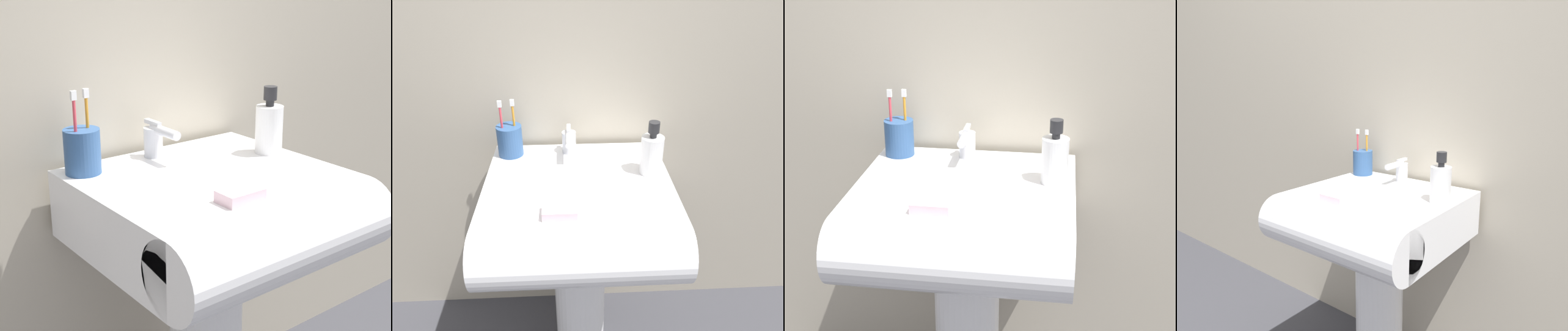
{
  "view_description": "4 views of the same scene",
  "coord_description": "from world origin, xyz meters",
  "views": [
    {
      "loc": [
        -0.78,
        -0.97,
        1.2
      ],
      "look_at": [
        -0.02,
        0.01,
        0.78
      ],
      "focal_mm": 55.0,
      "sensor_mm": 36.0,
      "label": 1
    },
    {
      "loc": [
        -0.02,
        -0.94,
        1.35
      ],
      "look_at": [
        0.03,
        -0.02,
        0.82
      ],
      "focal_mm": 35.0,
      "sensor_mm": 36.0,
      "label": 2
    },
    {
      "loc": [
        0.23,
        -1.35,
        1.36
      ],
      "look_at": [
        0.04,
        -0.0,
        0.81
      ],
      "focal_mm": 55.0,
      "sensor_mm": 36.0,
      "label": 3
    },
    {
      "loc": [
        0.76,
        -1.01,
        1.14
      ],
      "look_at": [
        -0.02,
        -0.01,
        0.86
      ],
      "focal_mm": 35.0,
      "sensor_mm": 36.0,
      "label": 4
    }
  ],
  "objects": [
    {
      "name": "bar_soap",
      "position": [
        -0.05,
        -0.17,
        0.78
      ],
      "size": [
        0.09,
        0.05,
        0.02
      ],
      "primitive_type": "cube",
      "color": "silver",
      "rests_on": "sink_basin"
    },
    {
      "name": "sink_pedestal",
      "position": [
        0.0,
        0.0,
        0.3
      ],
      "size": [
        0.17,
        0.17,
        0.61
      ],
      "primitive_type": "cylinder",
      "color": "white",
      "rests_on": "ground"
    },
    {
      "name": "wall_back",
      "position": [
        0.0,
        0.27,
        1.2
      ],
      "size": [
        5.0,
        0.05,
        2.4
      ],
      "primitive_type": "cube",
      "color": "#B7AD99",
      "rests_on": "ground"
    },
    {
      "name": "toothbrush_cup",
      "position": [
        -0.21,
        0.17,
        0.82
      ],
      "size": [
        0.08,
        0.08,
        0.19
      ],
      "color": "#2D5184",
      "rests_on": "sink_basin"
    },
    {
      "name": "faucet",
      "position": [
        -0.02,
        0.16,
        0.81
      ],
      "size": [
        0.05,
        0.13,
        0.09
      ],
      "color": "silver",
      "rests_on": "sink_basin"
    },
    {
      "name": "sink_basin",
      "position": [
        0.0,
        -0.06,
        0.69
      ],
      "size": [
        0.54,
        0.54,
        0.16
      ],
      "color": "white",
      "rests_on": "sink_pedestal"
    },
    {
      "name": "soap_bottle",
      "position": [
        0.22,
        0.03,
        0.83
      ],
      "size": [
        0.07,
        0.07,
        0.16
      ],
      "color": "white",
      "rests_on": "sink_basin"
    }
  ]
}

